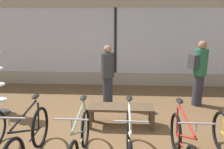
% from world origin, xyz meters
% --- Properties ---
extents(ground_plane, '(24.00, 24.00, 0.00)m').
position_xyz_m(ground_plane, '(0.00, 0.00, 0.00)').
color(ground_plane, brown).
extents(shop_back_wall, '(12.00, 0.08, 3.20)m').
position_xyz_m(shop_back_wall, '(0.00, 3.71, 1.64)').
color(shop_back_wall, '#B2A893').
rests_on(shop_back_wall, ground_plane).
extents(bicycle_left, '(0.46, 1.78, 1.05)m').
position_xyz_m(bicycle_left, '(-1.23, -0.56, 0.40)').
color(bicycle_left, black).
rests_on(bicycle_left, ground_plane).
extents(bicycle_center_left, '(0.46, 1.72, 1.03)m').
position_xyz_m(bicycle_center_left, '(-0.40, -0.52, 0.39)').
color(bicycle_center_left, black).
rests_on(bicycle_center_left, ground_plane).
extents(bicycle_center_right, '(0.46, 1.79, 1.04)m').
position_xyz_m(bicycle_center_right, '(0.38, -0.55, 0.39)').
color(bicycle_center_right, black).
rests_on(bicycle_center_right, ground_plane).
extents(bicycle_right, '(0.46, 1.69, 1.02)m').
position_xyz_m(bicycle_right, '(1.22, -0.55, 0.38)').
color(bicycle_right, black).
rests_on(bicycle_right, ground_plane).
extents(display_bench, '(1.40, 0.44, 0.46)m').
position_xyz_m(display_bench, '(0.24, 0.78, 0.37)').
color(display_bench, brown).
rests_on(display_bench, ground_plane).
extents(customer_near_rack, '(0.55, 0.45, 1.74)m').
position_xyz_m(customer_near_rack, '(2.25, 2.04, 0.94)').
color(customer_near_rack, '#2D2D38').
rests_on(customer_near_rack, ground_plane).
extents(customer_by_window, '(0.48, 0.48, 1.62)m').
position_xyz_m(customer_by_window, '(-0.13, 1.92, 0.85)').
color(customer_by_window, '#2D2D38').
rests_on(customer_by_window, ground_plane).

